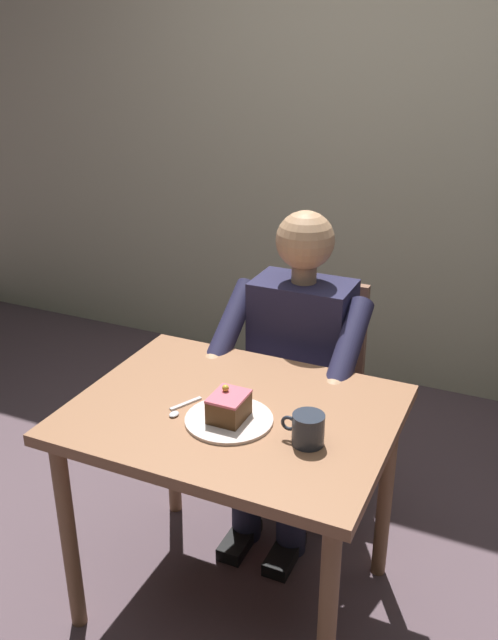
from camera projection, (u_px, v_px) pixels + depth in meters
The scene contains 9 objects.
ground_plane at pixel (235, 595), 2.31m from camera, with size 14.00×14.00×0.00m, color #5A474F.
cafe_rear_panel at pixel (396, 91), 3.22m from camera, with size 6.40×0.12×3.00m, color beige.
dining_table at pixel (234, 436), 2.06m from camera, with size 0.95×0.74×0.74m.
chair at pixel (308, 383), 2.69m from camera, with size 0.42×0.42×0.88m.
seated_person at pixel (294, 370), 2.49m from camera, with size 0.53×0.58×1.20m.
dessert_plate at pixel (229, 420), 1.95m from camera, with size 0.26×0.26×0.01m, color silver.
cake_slice at pixel (229, 407), 1.93m from camera, with size 0.10×0.12×0.10m.
coffee_cup at pixel (308, 429), 1.83m from camera, with size 0.12×0.09×0.09m.
dessert_spoon at pixel (180, 409), 2.01m from camera, with size 0.06×0.14×0.01m.
Camera 1 is at (-0.76, 1.57, 1.78)m, focal length 38.02 mm.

